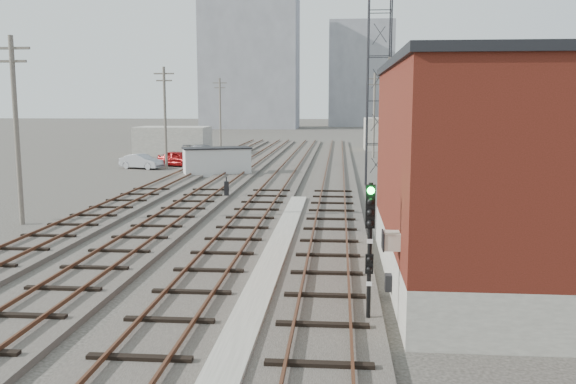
# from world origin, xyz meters

# --- Properties ---
(ground) EXTENTS (320.00, 320.00, 0.00)m
(ground) POSITION_xyz_m (0.00, 60.00, 0.00)
(ground) COLOR #282621
(ground) RESTS_ON ground
(track_right) EXTENTS (3.20, 90.00, 0.39)m
(track_right) POSITION_xyz_m (2.50, 39.00, 0.11)
(track_right) COLOR #332D28
(track_right) RESTS_ON ground
(track_mid_right) EXTENTS (3.20, 90.00, 0.39)m
(track_mid_right) POSITION_xyz_m (-1.50, 39.00, 0.11)
(track_mid_right) COLOR #332D28
(track_mid_right) RESTS_ON ground
(track_mid_left) EXTENTS (3.20, 90.00, 0.39)m
(track_mid_left) POSITION_xyz_m (-5.50, 39.00, 0.11)
(track_mid_left) COLOR #332D28
(track_mid_left) RESTS_ON ground
(track_left) EXTENTS (3.20, 90.00, 0.39)m
(track_left) POSITION_xyz_m (-9.50, 39.00, 0.11)
(track_left) COLOR #332D28
(track_left) RESTS_ON ground
(platform_curb) EXTENTS (0.90, 28.00, 0.26)m
(platform_curb) POSITION_xyz_m (0.50, 14.00, 0.13)
(platform_curb) COLOR gray
(platform_curb) RESTS_ON ground
(brick_building) EXTENTS (6.54, 12.20, 7.22)m
(brick_building) POSITION_xyz_m (7.50, 12.00, 3.63)
(brick_building) COLOR gray
(brick_building) RESTS_ON ground
(lattice_tower) EXTENTS (1.60, 1.60, 15.00)m
(lattice_tower) POSITION_xyz_m (5.50, 35.00, 7.50)
(lattice_tower) COLOR black
(lattice_tower) RESTS_ON ground
(utility_pole_left_a) EXTENTS (1.80, 0.24, 9.00)m
(utility_pole_left_a) POSITION_xyz_m (-12.50, 20.00, 4.80)
(utility_pole_left_a) COLOR #595147
(utility_pole_left_a) RESTS_ON ground
(utility_pole_left_b) EXTENTS (1.80, 0.24, 9.00)m
(utility_pole_left_b) POSITION_xyz_m (-12.50, 45.00, 4.80)
(utility_pole_left_b) COLOR #595147
(utility_pole_left_b) RESTS_ON ground
(utility_pole_left_c) EXTENTS (1.80, 0.24, 9.00)m
(utility_pole_left_c) POSITION_xyz_m (-12.50, 70.00, 4.80)
(utility_pole_left_c) COLOR #595147
(utility_pole_left_c) RESTS_ON ground
(utility_pole_right_a) EXTENTS (1.80, 0.24, 9.00)m
(utility_pole_right_a) POSITION_xyz_m (6.50, 28.00, 4.80)
(utility_pole_right_a) COLOR #595147
(utility_pole_right_a) RESTS_ON ground
(utility_pole_right_b) EXTENTS (1.80, 0.24, 9.00)m
(utility_pole_right_b) POSITION_xyz_m (6.50, 58.00, 4.80)
(utility_pole_right_b) COLOR #595147
(utility_pole_right_b) RESTS_ON ground
(apartment_left) EXTENTS (22.00, 14.00, 30.00)m
(apartment_left) POSITION_xyz_m (-18.00, 135.00, 15.00)
(apartment_left) COLOR gray
(apartment_left) RESTS_ON ground
(apartment_right) EXTENTS (16.00, 12.00, 26.00)m
(apartment_right) POSITION_xyz_m (8.00, 150.00, 13.00)
(apartment_right) COLOR gray
(apartment_right) RESTS_ON ground
(shed_left) EXTENTS (8.00, 5.00, 3.20)m
(shed_left) POSITION_xyz_m (-16.00, 60.00, 1.60)
(shed_left) COLOR gray
(shed_left) RESTS_ON ground
(shed_right) EXTENTS (6.00, 6.00, 4.00)m
(shed_right) POSITION_xyz_m (9.00, 70.00, 2.00)
(shed_right) COLOR gray
(shed_right) RESTS_ON ground
(signal_mast) EXTENTS (0.40, 0.41, 3.82)m
(signal_mast) POSITION_xyz_m (3.70, 7.72, 2.22)
(signal_mast) COLOR gray
(signal_mast) RESTS_ON ground
(switch_stand) EXTENTS (0.34, 0.34, 1.26)m
(switch_stand) POSITION_xyz_m (-4.06, 28.86, 0.59)
(switch_stand) COLOR black
(switch_stand) RESTS_ON ground
(site_trailer) EXTENTS (5.94, 4.10, 2.30)m
(site_trailer) POSITION_xyz_m (-7.08, 40.77, 1.16)
(site_trailer) COLOR silver
(site_trailer) RESTS_ON ground
(car_red) EXTENTS (4.62, 3.38, 1.46)m
(car_red) POSITION_xyz_m (-12.00, 47.46, 0.73)
(car_red) COLOR maroon
(car_red) RESTS_ON ground
(car_silver) EXTENTS (4.23, 2.54, 1.31)m
(car_silver) POSITION_xyz_m (-14.85, 45.24, 0.66)
(car_silver) COLOR #9FA1A7
(car_silver) RESTS_ON ground
(car_grey) EXTENTS (5.25, 3.95, 1.42)m
(car_grey) POSITION_xyz_m (-11.58, 56.24, 0.71)
(car_grey) COLOR slate
(car_grey) RESTS_ON ground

